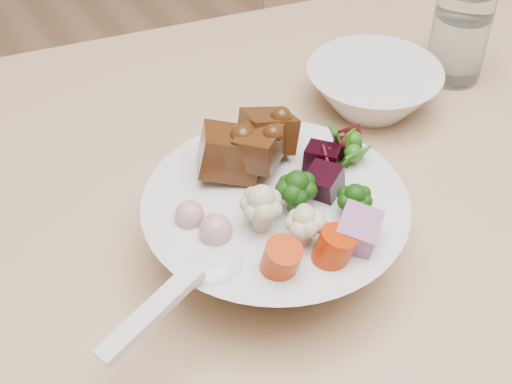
% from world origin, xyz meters
% --- Properties ---
extents(chair_far, '(0.52, 0.52, 0.85)m').
position_xyz_m(chair_far, '(0.46, 0.76, 0.48)').
color(chair_far, tan).
rests_on(chair_far, ground).
extents(food_bowl, '(0.25, 0.25, 0.14)m').
position_xyz_m(food_bowl, '(-0.15, 0.10, 0.78)').
color(food_bowl, silver).
rests_on(food_bowl, dining_table).
extents(soup_spoon, '(0.15, 0.08, 0.03)m').
position_xyz_m(soup_spoon, '(-0.26, 0.05, 0.81)').
color(soup_spoon, silver).
rests_on(soup_spoon, food_bowl).
extents(water_glass, '(0.07, 0.07, 0.13)m').
position_xyz_m(water_glass, '(0.22, 0.26, 0.80)').
color(water_glass, silver).
rests_on(water_glass, dining_table).
extents(side_bowl, '(0.17, 0.17, 0.06)m').
position_xyz_m(side_bowl, '(0.08, 0.26, 0.77)').
color(side_bowl, silver).
rests_on(side_bowl, dining_table).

